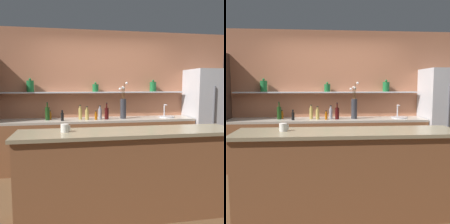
% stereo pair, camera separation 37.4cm
% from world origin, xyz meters
% --- Properties ---
extents(ground_plane, '(12.00, 12.00, 0.00)m').
position_xyz_m(ground_plane, '(0.00, 0.00, 0.00)').
color(ground_plane, brown).
extents(back_wall_unit, '(5.20, 0.28, 2.60)m').
position_xyz_m(back_wall_unit, '(-0.00, 1.60, 1.30)').
color(back_wall_unit, '#A86647').
rests_on(back_wall_unit, ground_plane).
extents(back_counter_unit, '(3.63, 0.62, 0.92)m').
position_xyz_m(back_counter_unit, '(-0.16, 1.24, 0.46)').
color(back_counter_unit, brown).
rests_on(back_counter_unit, ground_plane).
extents(island_counter, '(2.58, 0.61, 1.02)m').
position_xyz_m(island_counter, '(0.00, -0.57, 0.51)').
color(island_counter, brown).
rests_on(island_counter, ground_plane).
extents(refrigerator, '(0.93, 0.73, 1.85)m').
position_xyz_m(refrigerator, '(2.14, 1.20, 0.93)').
color(refrigerator, '#B7B7BC').
rests_on(refrigerator, ground_plane).
extents(flower_vase, '(0.16, 0.14, 0.69)m').
position_xyz_m(flower_vase, '(0.33, 1.21, 1.14)').
color(flower_vase, '#2D2D33').
rests_on(flower_vase, back_counter_unit).
extents(sink_fixture, '(0.30, 0.30, 0.25)m').
position_xyz_m(sink_fixture, '(1.21, 1.25, 0.94)').
color(sink_fixture, '#B7B7BC').
rests_on(sink_fixture, back_counter_unit).
extents(bottle_sauce_0, '(0.05, 0.05, 0.17)m').
position_xyz_m(bottle_sauce_0, '(-0.19, 1.13, 0.99)').
color(bottle_sauce_0, '#9E4C0A').
rests_on(bottle_sauce_0, back_counter_unit).
extents(bottle_wine_1, '(0.08, 0.08, 0.31)m').
position_xyz_m(bottle_wine_1, '(0.01, 1.15, 1.03)').
color(bottle_wine_1, '#380C0C').
rests_on(bottle_wine_1, back_counter_unit).
extents(bottle_spirit_2, '(0.07, 0.07, 0.25)m').
position_xyz_m(bottle_spirit_2, '(-0.10, 1.24, 1.02)').
color(bottle_spirit_2, gray).
rests_on(bottle_spirit_2, back_counter_unit).
extents(bottle_sauce_3, '(0.05, 0.05, 0.17)m').
position_xyz_m(bottle_sauce_3, '(-1.01, 1.30, 0.99)').
color(bottle_sauce_3, '#9E4C0A').
rests_on(bottle_sauce_3, back_counter_unit).
extents(bottle_wine_4, '(0.08, 0.08, 0.32)m').
position_xyz_m(bottle_wine_4, '(-1.05, 1.24, 1.04)').
color(bottle_wine_4, '#193814').
rests_on(bottle_wine_4, back_counter_unit).
extents(bottle_spirit_5, '(0.07, 0.07, 0.24)m').
position_xyz_m(bottle_spirit_5, '(-0.35, 1.16, 1.02)').
color(bottle_spirit_5, tan).
rests_on(bottle_spirit_5, back_counter_unit).
extents(bottle_spirit_6, '(0.06, 0.06, 0.26)m').
position_xyz_m(bottle_spirit_6, '(-0.47, 1.23, 1.03)').
color(bottle_spirit_6, tan).
rests_on(bottle_spirit_6, back_counter_unit).
extents(bottle_sauce_7, '(0.05, 0.05, 0.19)m').
position_xyz_m(bottle_sauce_7, '(-0.79, 1.10, 1.00)').
color(bottle_sauce_7, black).
rests_on(bottle_sauce_7, back_counter_unit).
extents(coffee_mug, '(0.11, 0.09, 0.09)m').
position_xyz_m(coffee_mug, '(-0.74, -0.54, 1.07)').
color(coffee_mug, silver).
rests_on(coffee_mug, island_counter).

